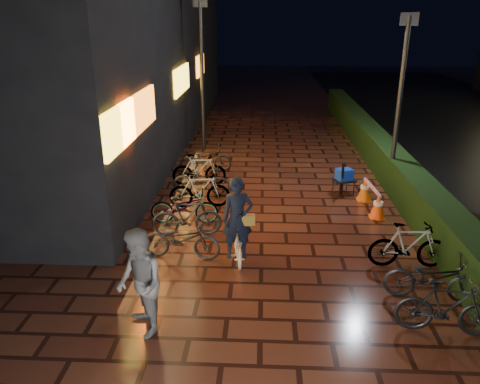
# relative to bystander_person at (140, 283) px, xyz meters

# --- Properties ---
(ground) EXTENTS (80.00, 80.00, 0.00)m
(ground) POSITION_rel_bystander_person_xyz_m (2.42, 1.51, -0.88)
(ground) COLOR #381911
(ground) RESTS_ON ground
(hedge) EXTENTS (0.70, 20.00, 1.00)m
(hedge) POSITION_rel_bystander_person_xyz_m (5.72, 9.51, -0.38)
(hedge) COLOR black
(hedge) RESTS_ON ground
(bystander_person) EXTENTS (1.00, 1.07, 1.76)m
(bystander_person) POSITION_rel_bystander_person_xyz_m (0.00, 0.00, 0.00)
(bystander_person) COLOR slate
(bystander_person) RESTS_ON ground
(storefront_block) EXTENTS (12.09, 22.00, 9.00)m
(storefront_block) POSITION_rel_bystander_person_xyz_m (-7.08, 13.01, 3.62)
(storefront_block) COLOR black
(storefront_block) RESTS_ON ground
(lamp_post_hedge) EXTENTS (0.46, 0.20, 4.79)m
(lamp_post_hedge) POSITION_rel_bystander_person_xyz_m (5.47, 6.56, 1.76)
(lamp_post_hedge) COLOR black
(lamp_post_hedge) RESTS_ON ground
(lamp_post_sf) EXTENTS (0.51, 0.15, 5.32)m
(lamp_post_sf) POSITION_rel_bystander_person_xyz_m (-0.35, 10.78, 2.05)
(lamp_post_sf) COLOR black
(lamp_post_sf) RESTS_ON ground
(cyclist) EXTENTS (0.69, 1.31, 1.81)m
(cyclist) POSITION_rel_bystander_person_xyz_m (1.37, 2.38, -0.21)
(cyclist) COLOR silver
(cyclist) RESTS_ON ground
(traffic_barrier) EXTENTS (0.49, 1.55, 0.63)m
(traffic_barrier) POSITION_rel_bystander_person_xyz_m (4.68, 5.30, -0.57)
(traffic_barrier) COLOR #FB4B0D
(traffic_barrier) RESTS_ON ground
(cart_assembly) EXTENTS (0.69, 0.75, 1.06)m
(cart_assembly) POSITION_rel_bystander_person_xyz_m (4.13, 6.32, -0.34)
(cart_assembly) COLOR black
(cart_assembly) RESTS_ON ground
(parked_bikes_storefront) EXTENTS (1.88, 6.47, 0.95)m
(parked_bikes_storefront) POSITION_rel_bystander_person_xyz_m (0.12, 5.18, -0.43)
(parked_bikes_storefront) COLOR black
(parked_bikes_storefront) RESTS_ON ground
(parked_bikes_hedge) EXTENTS (1.75, 2.65, 0.95)m
(parked_bikes_hedge) POSITION_rel_bystander_person_xyz_m (4.80, 1.20, -0.42)
(parked_bikes_hedge) COLOR black
(parked_bikes_hedge) RESTS_ON ground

